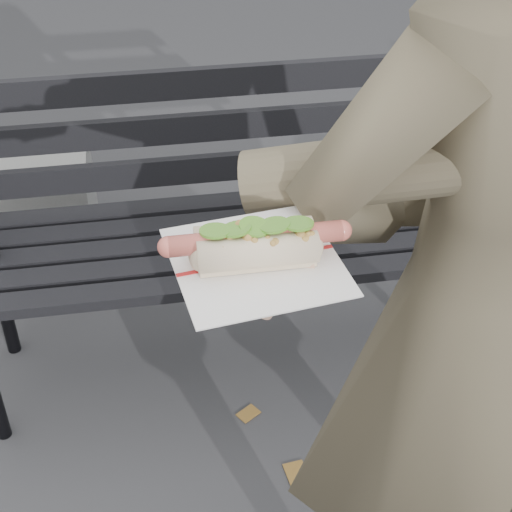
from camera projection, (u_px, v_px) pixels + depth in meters
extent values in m
cylinder|color=black|center=(0.00, 294.00, 2.30)|extent=(0.04, 0.04, 0.45)
cylinder|color=black|center=(478.00, 322.00, 2.20)|extent=(0.04, 0.04, 0.45)
cylinder|color=black|center=(437.00, 250.00, 2.47)|extent=(0.04, 0.04, 0.45)
cube|color=black|center=(243.00, 282.00, 1.96)|extent=(1.50, 0.07, 0.03)
cube|color=black|center=(237.00, 261.00, 2.03)|extent=(1.50, 0.07, 0.03)
cube|color=black|center=(233.00, 240.00, 2.10)|extent=(1.50, 0.07, 0.03)
cube|color=black|center=(228.00, 222.00, 2.18)|extent=(1.50, 0.07, 0.03)
cube|color=black|center=(224.00, 204.00, 2.25)|extent=(1.50, 0.07, 0.03)
cube|color=black|center=(457.00, 120.00, 2.21)|extent=(0.04, 0.03, 0.42)
cube|color=black|center=(222.00, 167.00, 2.21)|extent=(1.50, 0.02, 0.08)
cube|color=black|center=(221.00, 126.00, 2.13)|extent=(1.50, 0.02, 0.08)
cube|color=black|center=(219.00, 81.00, 2.05)|extent=(1.50, 0.02, 0.08)
imported|color=brown|center=(485.00, 324.00, 1.21)|extent=(0.69, 0.49, 1.79)
cylinder|color=brown|center=(438.00, 162.00, 0.99)|extent=(0.51, 0.23, 0.19)
cylinder|color=#D8A384|center=(288.00, 261.00, 0.93)|extent=(0.09, 0.08, 0.07)
ellipsoid|color=#D8A384|center=(256.00, 273.00, 0.92)|extent=(0.10, 0.11, 0.03)
cylinder|color=#D8A384|center=(213.00, 293.00, 0.89)|extent=(0.05, 0.02, 0.02)
cylinder|color=#D8A384|center=(211.00, 282.00, 0.91)|extent=(0.05, 0.02, 0.02)
cylinder|color=#D8A384|center=(209.00, 271.00, 0.92)|extent=(0.05, 0.02, 0.02)
cylinder|color=#D8A384|center=(207.00, 261.00, 0.94)|extent=(0.05, 0.02, 0.02)
cylinder|color=#D8A384|center=(273.00, 301.00, 0.88)|extent=(0.04, 0.05, 0.02)
cube|color=white|center=(256.00, 261.00, 0.91)|extent=(0.21, 0.21, 0.00)
cube|color=#B21E1E|center=(256.00, 260.00, 0.91)|extent=(0.19, 0.03, 0.00)
cylinder|color=#D25E50|center=(256.00, 239.00, 0.89)|extent=(0.20, 0.02, 0.02)
sphere|color=#D25E50|center=(168.00, 247.00, 0.88)|extent=(0.03, 0.02, 0.02)
sphere|color=#D25E50|center=(341.00, 230.00, 0.90)|extent=(0.02, 0.02, 0.02)
sphere|color=#9E6B2D|center=(260.00, 230.00, 0.89)|extent=(0.01, 0.01, 0.01)
sphere|color=#9E6B2D|center=(254.00, 241.00, 0.87)|extent=(0.01, 0.01, 0.01)
sphere|color=#9E6B2D|center=(229.00, 237.00, 0.88)|extent=(0.01, 0.01, 0.01)
sphere|color=#9E6B2D|center=(201.00, 235.00, 0.89)|extent=(0.01, 0.01, 0.01)
sphere|color=#9E6B2D|center=(273.00, 243.00, 0.87)|extent=(0.01, 0.01, 0.01)
sphere|color=#9E6B2D|center=(296.00, 228.00, 0.90)|extent=(0.01, 0.01, 0.01)
sphere|color=#9E6B2D|center=(228.00, 241.00, 0.88)|extent=(0.01, 0.01, 0.01)
sphere|color=#9E6B2D|center=(275.00, 244.00, 0.88)|extent=(0.01, 0.01, 0.01)
sphere|color=#9E6B2D|center=(218.00, 232.00, 0.89)|extent=(0.01, 0.01, 0.01)
sphere|color=#9E6B2D|center=(241.00, 228.00, 0.90)|extent=(0.01, 0.01, 0.01)
sphere|color=#9E6B2D|center=(306.00, 223.00, 0.90)|extent=(0.01, 0.01, 0.01)
sphere|color=#9E6B2D|center=(257.00, 234.00, 0.88)|extent=(0.01, 0.01, 0.01)
sphere|color=#9E6B2D|center=(249.00, 241.00, 0.88)|extent=(0.01, 0.01, 0.01)
sphere|color=#9E6B2D|center=(248.00, 238.00, 0.87)|extent=(0.01, 0.01, 0.01)
sphere|color=#9E6B2D|center=(268.00, 239.00, 0.88)|extent=(0.01, 0.01, 0.01)
sphere|color=#9E6B2D|center=(305.00, 240.00, 0.88)|extent=(0.01, 0.01, 0.01)
sphere|color=#9E6B2D|center=(308.00, 234.00, 0.88)|extent=(0.01, 0.01, 0.01)
sphere|color=#9E6B2D|center=(249.00, 224.00, 0.90)|extent=(0.01, 0.01, 0.01)
sphere|color=#9E6B2D|center=(243.00, 229.00, 0.90)|extent=(0.01, 0.01, 0.01)
sphere|color=#9E6B2D|center=(307.00, 227.00, 0.90)|extent=(0.01, 0.01, 0.01)
sphere|color=#9E6B2D|center=(290.00, 231.00, 0.90)|extent=(0.01, 0.01, 0.01)
sphere|color=#9E6B2D|center=(250.00, 230.00, 0.89)|extent=(0.01, 0.01, 0.01)
sphere|color=#9E6B2D|center=(241.00, 226.00, 0.89)|extent=(0.01, 0.01, 0.01)
sphere|color=#9E6B2D|center=(223.00, 249.00, 0.87)|extent=(0.01, 0.01, 0.01)
sphere|color=#9E6B2D|center=(228.00, 248.00, 0.87)|extent=(0.01, 0.01, 0.01)
sphere|color=#9E6B2D|center=(240.00, 226.00, 0.90)|extent=(0.01, 0.01, 0.01)
sphere|color=#9E6B2D|center=(301.00, 234.00, 0.88)|extent=(0.01, 0.01, 0.01)
sphere|color=#9E6B2D|center=(311.00, 235.00, 0.88)|extent=(0.01, 0.01, 0.01)
cylinder|color=#559528|center=(215.00, 231.00, 0.88)|extent=(0.04, 0.04, 0.01)
cylinder|color=#559528|center=(236.00, 229.00, 0.88)|extent=(0.04, 0.04, 0.01)
cylinder|color=#559528|center=(255.00, 227.00, 0.88)|extent=(0.04, 0.04, 0.01)
cylinder|color=#559528|center=(274.00, 225.00, 0.88)|extent=(0.04, 0.04, 0.01)
cylinder|color=#559528|center=(298.00, 224.00, 0.89)|extent=(0.04, 0.04, 0.01)
cube|color=brown|center=(501.00, 325.00, 2.52)|extent=(0.05, 0.07, 0.00)
cube|color=brown|center=(420.00, 162.00, 3.33)|extent=(0.09, 0.08, 0.00)
cube|color=brown|center=(257.00, 193.00, 3.14)|extent=(0.09, 0.10, 0.00)
cube|color=brown|center=(424.00, 435.00, 2.16)|extent=(0.05, 0.04, 0.00)
cube|color=brown|center=(248.00, 414.00, 2.22)|extent=(0.07, 0.07, 0.00)
cube|color=brown|center=(297.00, 474.00, 2.06)|extent=(0.06, 0.08, 0.00)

